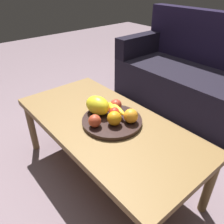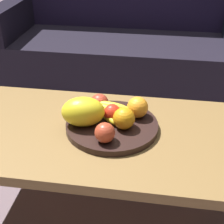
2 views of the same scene
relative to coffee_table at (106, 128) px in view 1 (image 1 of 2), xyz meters
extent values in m
plane|color=slate|center=(0.00, 0.00, -0.39)|extent=(8.00, 8.00, 0.00)
cube|color=brown|center=(0.00, 0.00, 0.03)|extent=(1.24, 0.60, 0.04)
cylinder|color=brown|center=(-0.58, -0.26, -0.19)|extent=(0.05, 0.05, 0.40)
cylinder|color=brown|center=(-0.58, 0.26, -0.19)|extent=(0.05, 0.05, 0.40)
cylinder|color=brown|center=(0.58, 0.26, -0.19)|extent=(0.05, 0.05, 0.40)
cube|color=black|center=(-0.09, 1.23, -0.19)|extent=(1.70, 0.70, 0.40)
cube|color=black|center=(-0.09, 1.51, 0.26)|extent=(1.70, 0.14, 0.50)
cube|color=black|center=(-0.87, 1.23, 0.12)|extent=(0.14, 0.70, 0.22)
cylinder|color=black|center=(0.03, 0.02, 0.06)|extent=(0.36, 0.36, 0.03)
ellipsoid|color=yellow|center=(-0.08, 0.00, 0.13)|extent=(0.18, 0.14, 0.11)
sphere|color=orange|center=(0.08, 0.00, 0.11)|extent=(0.08, 0.08, 0.08)
sphere|color=orange|center=(0.12, 0.09, 0.11)|extent=(0.08, 0.08, 0.08)
sphere|color=red|center=(0.03, 0.05, 0.10)|extent=(0.07, 0.07, 0.07)
sphere|color=#B33A28|center=(-0.03, 0.11, 0.11)|extent=(0.07, 0.07, 0.07)
sphere|color=#B23F27|center=(0.02, -0.10, 0.11)|extent=(0.07, 0.07, 0.07)
ellipsoid|color=yellow|center=(0.00, 0.08, 0.09)|extent=(0.14, 0.11, 0.03)
ellipsoid|color=gold|center=(0.00, 0.06, 0.09)|extent=(0.12, 0.14, 0.03)
ellipsoid|color=yellow|center=(-0.01, 0.06, 0.12)|extent=(0.15, 0.09, 0.03)
ellipsoid|color=yellow|center=(0.02, 0.08, 0.12)|extent=(0.15, 0.06, 0.03)
camera|label=1|loc=(0.88, -0.69, 0.81)|focal=36.19mm
camera|label=2|loc=(0.19, -1.04, 0.77)|focal=53.56mm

